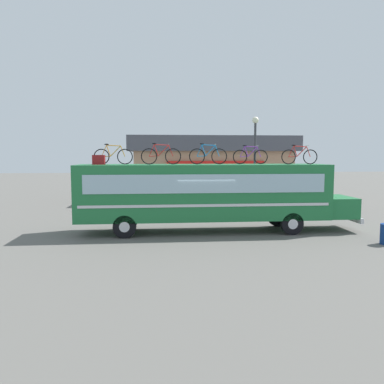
# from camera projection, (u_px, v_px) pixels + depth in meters

# --- Properties ---
(ground_plane) EXTENTS (120.00, 120.00, 0.00)m
(ground_plane) POSITION_uv_depth(u_px,v_px,m) (203.00, 232.00, 18.02)
(ground_plane) COLOR #605E59
(bus) EXTENTS (12.89, 2.40, 3.13)m
(bus) POSITION_uv_depth(u_px,v_px,m) (209.00, 193.00, 17.86)
(bus) COLOR #1E6B38
(bus) RESTS_ON ground
(luggage_bag_1) EXTENTS (0.53, 0.39, 0.43)m
(luggage_bag_1) POSITION_uv_depth(u_px,v_px,m) (99.00, 160.00, 17.38)
(luggage_bag_1) COLOR maroon
(luggage_bag_1) RESTS_ON bus
(rooftop_bicycle_1) EXTENTS (1.76, 0.44, 0.94)m
(rooftop_bicycle_1) POSITION_uv_depth(u_px,v_px,m) (113.00, 156.00, 17.58)
(rooftop_bicycle_1) COLOR black
(rooftop_bicycle_1) RESTS_ON bus
(rooftop_bicycle_2) EXTENTS (1.81, 0.44, 0.97)m
(rooftop_bicycle_2) POSITION_uv_depth(u_px,v_px,m) (161.00, 156.00, 17.52)
(rooftop_bicycle_2) COLOR black
(rooftop_bicycle_2) RESTS_ON bus
(rooftop_bicycle_3) EXTENTS (1.75, 0.44, 0.97)m
(rooftop_bicycle_3) POSITION_uv_depth(u_px,v_px,m) (208.00, 156.00, 17.70)
(rooftop_bicycle_3) COLOR black
(rooftop_bicycle_3) RESTS_ON bus
(rooftop_bicycle_4) EXTENTS (1.67, 0.44, 0.90)m
(rooftop_bicycle_4) POSITION_uv_depth(u_px,v_px,m) (250.00, 156.00, 18.19)
(rooftop_bicycle_4) COLOR black
(rooftop_bicycle_4) RESTS_ON bus
(rooftop_bicycle_5) EXTENTS (1.71, 0.44, 0.91)m
(rooftop_bicycle_5) POSITION_uv_depth(u_px,v_px,m) (299.00, 156.00, 17.76)
(rooftop_bicycle_5) COLOR black
(rooftop_bicycle_5) RESTS_ON bus
(roadside_building) EXTENTS (12.87, 7.57, 4.97)m
(roadside_building) POSITION_uv_depth(u_px,v_px,m) (209.00, 167.00, 31.81)
(roadside_building) COLOR tan
(roadside_building) RESTS_ON ground
(street_lamp) EXTENTS (0.39, 0.39, 5.84)m
(street_lamp) POSITION_uv_depth(u_px,v_px,m) (255.00, 151.00, 23.44)
(street_lamp) COLOR #38383D
(street_lamp) RESTS_ON ground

